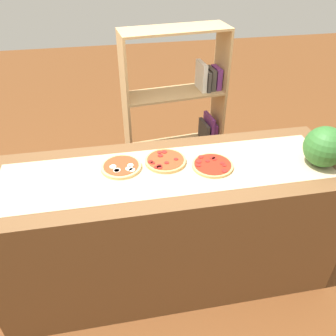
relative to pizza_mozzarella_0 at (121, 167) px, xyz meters
The scene contains 8 objects.
ground_plane 1.01m from the pizza_mozzarella_0, 15.04° to the right, with size 12.00×12.00×0.00m, color brown.
counter 0.57m from the pizza_mozzarella_0, 15.04° to the right, with size 2.22×0.72×0.96m, color brown.
parchment_paper 0.29m from the pizza_mozzarella_0, 15.04° to the right, with size 2.01×0.49×0.00m, color tan.
pizza_mozzarella_0 is the anchor object (origin of this frame).
pizza_pepperoni_1 0.28m from the pizza_mozzarella_0, ahead, with size 0.26×0.26×0.03m.
pizza_pepperoni_2 0.56m from the pizza_mozzarella_0, ahead, with size 0.25×0.25×0.02m.
watermelon 1.24m from the pizza_mozzarella_0, ahead, with size 0.25×0.25×0.25m, color #2D6628.
bookshelf 1.12m from the pizza_mozzarella_0, 56.35° to the left, with size 0.87×0.37×1.54m.
Camera 1 is at (-0.31, -1.66, 2.20)m, focal length 36.87 mm.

